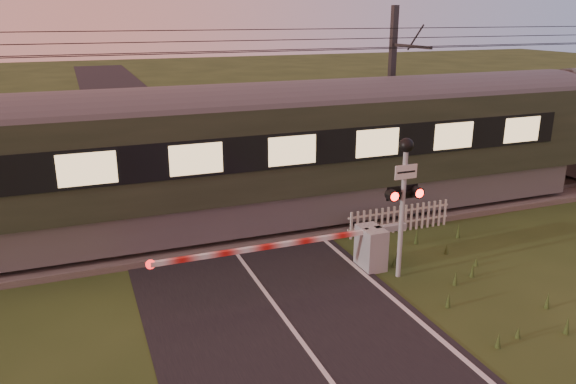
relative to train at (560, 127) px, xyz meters
name	(u,v)px	position (x,y,z in m)	size (l,w,h in m)	color
ground	(301,341)	(-13.40, -6.50, -2.41)	(160.00, 160.00, 0.00)	#253915
road	(306,347)	(-13.38, -6.73, -2.40)	(6.00, 140.00, 0.03)	black
track_bed	(221,231)	(-13.40, 0.00, -2.34)	(140.00, 3.40, 0.39)	#47423D
overhead_wires	(214,44)	(-13.40, 0.00, 3.32)	(120.00, 0.62, 0.62)	black
train	(560,127)	(0.00, 0.00, 0.00)	(45.56, 3.14, 4.25)	slate
boom_gate	(361,247)	(-10.58, -3.84, -1.77)	(6.91, 0.88, 1.16)	gray
crossing_signal	(404,184)	(-9.86, -4.60, 0.12)	(0.94, 0.37, 3.68)	gray
picket_fence	(400,219)	(-8.16, -1.89, -1.97)	(3.59, 0.07, 0.86)	silver
catenary_mast	(391,98)	(-6.15, 2.23, 1.15)	(0.21, 2.46, 6.83)	#2D2D30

